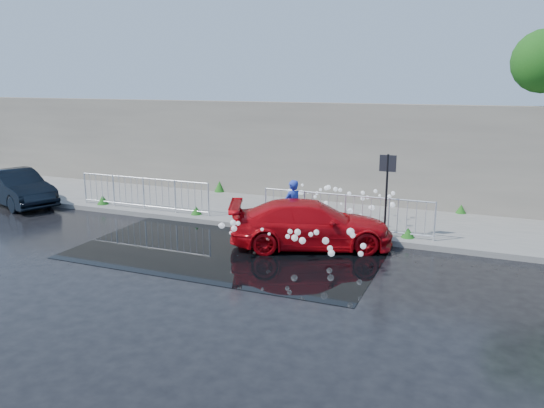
{
  "coord_description": "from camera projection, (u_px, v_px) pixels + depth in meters",
  "views": [
    {
      "loc": [
        6.74,
        -11.17,
        4.45
      ],
      "look_at": [
        1.11,
        2.38,
        1.0
      ],
      "focal_mm": 35.0,
      "sensor_mm": 36.0,
      "label": 1
    }
  ],
  "objects": [
    {
      "name": "ground",
      "position": [
        196.0,
        258.0,
        13.58
      ],
      "size": [
        90.0,
        90.0,
        0.0
      ],
      "primitive_type": "plane",
      "color": "black",
      "rests_on": "ground"
    },
    {
      "name": "pavement",
      "position": [
        271.0,
        211.0,
        18.06
      ],
      "size": [
        30.0,
        4.0,
        0.15
      ],
      "primitive_type": "cube",
      "color": "slate",
      "rests_on": "ground"
    },
    {
      "name": "curb",
      "position": [
        246.0,
        226.0,
        16.26
      ],
      "size": [
        30.0,
        0.25,
        0.16
      ],
      "primitive_type": "cube",
      "color": "slate",
      "rests_on": "ground"
    },
    {
      "name": "retaining_wall",
      "position": [
        294.0,
        150.0,
        19.62
      ],
      "size": [
        30.0,
        0.6,
        3.5
      ],
      "primitive_type": "cube",
      "color": "#6D665C",
      "rests_on": "pavement"
    },
    {
      "name": "puddle",
      "position": [
        232.0,
        249.0,
        14.29
      ],
      "size": [
        8.0,
        5.0,
        0.01
      ],
      "primitive_type": "cube",
      "color": "black",
      "rests_on": "ground"
    },
    {
      "name": "sign_post",
      "position": [
        387.0,
        183.0,
        14.4
      ],
      "size": [
        0.45,
        0.06,
        2.5
      ],
      "color": "black",
      "rests_on": "ground"
    },
    {
      "name": "railing_left",
      "position": [
        144.0,
        192.0,
        17.92
      ],
      "size": [
        5.05,
        0.05,
        1.1
      ],
      "color": "silver",
      "rests_on": "pavement"
    },
    {
      "name": "railing_right",
      "position": [
        345.0,
        212.0,
        15.3
      ],
      "size": [
        5.05,
        0.05,
        1.1
      ],
      "color": "silver",
      "rests_on": "pavement"
    },
    {
      "name": "weeds",
      "position": [
        256.0,
        205.0,
        17.84
      ],
      "size": [
        12.17,
        3.93,
        0.42
      ],
      "color": "#1E4412",
      "rests_on": "pavement"
    },
    {
      "name": "water_spray",
      "position": [
        320.0,
        215.0,
        14.94
      ],
      "size": [
        3.68,
        5.42,
        1.13
      ],
      "color": "white",
      "rests_on": "ground"
    },
    {
      "name": "red_car",
      "position": [
        311.0,
        224.0,
        14.33
      ],
      "size": [
        4.73,
        3.31,
        1.27
      ],
      "primitive_type": "imported",
      "rotation": [
        0.0,
        0.0,
        1.96
      ],
      "color": "#AD060D",
      "rests_on": "ground"
    },
    {
      "name": "dark_car",
      "position": [
        16.0,
        188.0,
        19.12
      ],
      "size": [
        4.16,
        2.62,
        1.29
      ],
      "primitive_type": "imported",
      "rotation": [
        0.0,
        0.0,
        1.22
      ],
      "color": "black",
      "rests_on": "ground"
    },
    {
      "name": "person",
      "position": [
        292.0,
        207.0,
        15.53
      ],
      "size": [
        0.63,
        0.7,
        1.62
      ],
      "primitive_type": "imported",
      "rotation": [
        0.0,
        0.0,
        -2.09
      ],
      "color": "#2238AB",
      "rests_on": "ground"
    }
  ]
}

